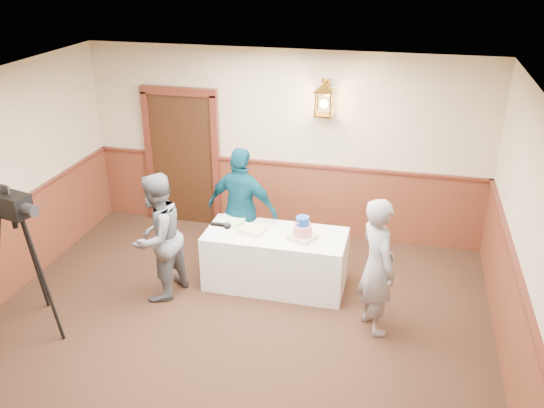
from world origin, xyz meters
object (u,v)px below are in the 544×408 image
at_px(interviewer, 157,237).
at_px(display_table, 276,259).
at_px(sheet_cake_yellow, 252,230).
at_px(sheet_cake_green, 231,221).
at_px(tv_camera_rig, 25,271).
at_px(baker, 377,266).
at_px(assistant_p, 242,210).
at_px(tiered_cake, 302,230).

bearing_deg(interviewer, display_table, 127.34).
bearing_deg(sheet_cake_yellow, sheet_cake_green, 153.56).
relative_size(sheet_cake_green, tv_camera_rig, 0.19).
xyz_separation_m(display_table, sheet_cake_yellow, (-0.30, -0.04, 0.41)).
relative_size(baker, assistant_p, 0.96).
distance_m(assistant_p, tv_camera_rig, 2.78).
distance_m(baker, tv_camera_rig, 3.95).
height_order(sheet_cake_green, baker, baker).
bearing_deg(tv_camera_rig, assistant_p, 59.37).
xyz_separation_m(interviewer, baker, (2.68, -0.07, -0.00)).
bearing_deg(display_table, sheet_cake_green, 168.70).
height_order(display_table, assistant_p, assistant_p).
xyz_separation_m(display_table, tiered_cake, (0.36, -0.07, 0.49)).
bearing_deg(assistant_p, baker, 161.46).
height_order(display_table, tv_camera_rig, tv_camera_rig).
xyz_separation_m(sheet_cake_yellow, baker, (1.62, -0.61, 0.04)).
distance_m(tiered_cake, tv_camera_rig, 3.25).
relative_size(display_table, interviewer, 1.09).
bearing_deg(baker, tiered_cake, 26.84).
height_order(sheet_cake_yellow, tv_camera_rig, tv_camera_rig).
bearing_deg(baker, assistant_p, 29.58).
distance_m(sheet_cake_yellow, assistant_p, 0.48).
distance_m(tiered_cake, sheet_cake_green, 1.01).
height_order(tiered_cake, baker, baker).
bearing_deg(display_table, interviewer, -156.85).
bearing_deg(tv_camera_rig, sheet_cake_green, 56.89).
height_order(sheet_cake_green, assistant_p, assistant_p).
bearing_deg(baker, sheet_cake_green, 36.40).
distance_m(baker, assistant_p, 2.13).
bearing_deg(sheet_cake_yellow, interviewer, -152.96).
height_order(tiered_cake, tv_camera_rig, tv_camera_rig).
bearing_deg(tiered_cake, sheet_cake_yellow, 177.65).
xyz_separation_m(sheet_cake_green, tv_camera_rig, (-1.88, -1.72, -0.02)).
distance_m(tiered_cake, sheet_cake_yellow, 0.66).
xyz_separation_m(tiered_cake, sheet_cake_green, (-0.99, 0.19, -0.08)).
height_order(sheet_cake_yellow, assistant_p, assistant_p).
relative_size(sheet_cake_green, assistant_p, 0.19).
relative_size(sheet_cake_yellow, interviewer, 0.19).
bearing_deg(baker, display_table, 31.84).
xyz_separation_m(tiered_cake, interviewer, (-1.71, -0.51, -0.05)).
relative_size(sheet_cake_yellow, tv_camera_rig, 0.18).
relative_size(sheet_cake_yellow, baker, 0.19).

